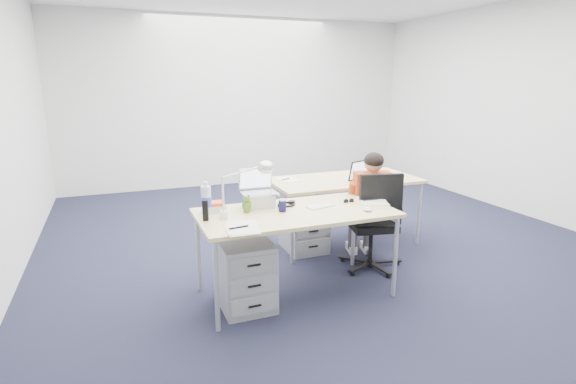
{
  "coord_description": "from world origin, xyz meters",
  "views": [
    {
      "loc": [
        -2.09,
        -4.04,
        1.77
      ],
      "look_at": [
        -0.75,
        -0.61,
        0.85
      ],
      "focal_mm": 28.0,
      "sensor_mm": 36.0,
      "label": 1
    }
  ],
  "objects_px": {
    "computer_mouse": "(367,209)",
    "can_koozie": "(282,205)",
    "desk_far": "(344,183)",
    "cordless_phone": "(205,211)",
    "book_stack": "(214,207)",
    "dark_laptop": "(369,171)",
    "far_cup": "(371,172)",
    "wireless_keyboard": "(321,206)",
    "bear_figurine": "(247,204)",
    "drawer_pedestal_near": "(245,273)",
    "desk_near": "(296,216)",
    "drawer_pedestal_far": "(303,225)",
    "desk_lamp": "(240,188)",
    "headphones": "(286,204)",
    "sunglasses": "(349,201)",
    "seated_person": "(368,207)",
    "office_chair": "(372,241)",
    "silver_laptop": "(260,189)",
    "water_bottle": "(206,198)"
  },
  "relations": [
    {
      "from": "book_stack",
      "to": "dark_laptop",
      "type": "height_order",
      "value": "dark_laptop"
    },
    {
      "from": "desk_lamp",
      "to": "drawer_pedestal_near",
      "type": "bearing_deg",
      "value": -75.18
    },
    {
      "from": "dark_laptop",
      "to": "desk_far",
      "type": "bearing_deg",
      "value": 104.31
    },
    {
      "from": "drawer_pedestal_near",
      "to": "cordless_phone",
      "type": "bearing_deg",
      "value": 167.79
    },
    {
      "from": "desk_near",
      "to": "drawer_pedestal_far",
      "type": "bearing_deg",
      "value": 63.08
    },
    {
      "from": "drawer_pedestal_far",
      "to": "cordless_phone",
      "type": "distance_m",
      "value": 1.6
    },
    {
      "from": "headphones",
      "to": "water_bottle",
      "type": "bearing_deg",
      "value": 157.34
    },
    {
      "from": "wireless_keyboard",
      "to": "dark_laptop",
      "type": "height_order",
      "value": "dark_laptop"
    },
    {
      "from": "desk_near",
      "to": "dark_laptop",
      "type": "distance_m",
      "value": 1.33
    },
    {
      "from": "desk_near",
      "to": "dark_laptop",
      "type": "xyz_separation_m",
      "value": [
        1.11,
        0.71,
        0.16
      ]
    },
    {
      "from": "drawer_pedestal_far",
      "to": "desk_lamp",
      "type": "distance_m",
      "value": 1.46
    },
    {
      "from": "seated_person",
      "to": "drawer_pedestal_near",
      "type": "distance_m",
      "value": 1.47
    },
    {
      "from": "far_cup",
      "to": "office_chair",
      "type": "bearing_deg",
      "value": -119.33
    },
    {
      "from": "drawer_pedestal_far",
      "to": "wireless_keyboard",
      "type": "bearing_deg",
      "value": -104.24
    },
    {
      "from": "desk_far",
      "to": "drawer_pedestal_near",
      "type": "xyz_separation_m",
      "value": [
        -1.41,
        -1.0,
        -0.41
      ]
    },
    {
      "from": "bear_figurine",
      "to": "headphones",
      "type": "bearing_deg",
      "value": 13.25
    },
    {
      "from": "seated_person",
      "to": "sunglasses",
      "type": "xyz_separation_m",
      "value": [
        -0.38,
        -0.3,
        0.17
      ]
    },
    {
      "from": "headphones",
      "to": "desk_lamp",
      "type": "relative_size",
      "value": 0.42
    },
    {
      "from": "office_chair",
      "to": "book_stack",
      "type": "relative_size",
      "value": 5.59
    },
    {
      "from": "desk_near",
      "to": "silver_laptop",
      "type": "height_order",
      "value": "silver_laptop"
    },
    {
      "from": "can_koozie",
      "to": "cordless_phone",
      "type": "relative_size",
      "value": 0.66
    },
    {
      "from": "can_koozie",
      "to": "far_cup",
      "type": "distance_m",
      "value": 1.68
    },
    {
      "from": "can_koozie",
      "to": "far_cup",
      "type": "bearing_deg",
      "value": 33.55
    },
    {
      "from": "sunglasses",
      "to": "can_koozie",
      "type": "bearing_deg",
      "value": -174.41
    },
    {
      "from": "headphones",
      "to": "drawer_pedestal_near",
      "type": "bearing_deg",
      "value": -175.6
    },
    {
      "from": "bear_figurine",
      "to": "book_stack",
      "type": "bearing_deg",
      "value": 156.38
    },
    {
      "from": "sunglasses",
      "to": "desk_lamp",
      "type": "bearing_deg",
      "value": -175.77
    },
    {
      "from": "drawer_pedestal_far",
      "to": "silver_laptop",
      "type": "relative_size",
      "value": 1.75
    },
    {
      "from": "computer_mouse",
      "to": "office_chair",
      "type": "bearing_deg",
      "value": 33.36
    },
    {
      "from": "computer_mouse",
      "to": "silver_laptop",
      "type": "bearing_deg",
      "value": 131.06
    },
    {
      "from": "desk_far",
      "to": "bear_figurine",
      "type": "height_order",
      "value": "bear_figurine"
    },
    {
      "from": "wireless_keyboard",
      "to": "far_cup",
      "type": "relative_size",
      "value": 2.56
    },
    {
      "from": "drawer_pedestal_near",
      "to": "cordless_phone",
      "type": "xyz_separation_m",
      "value": [
        -0.28,
        0.06,
        0.53
      ]
    },
    {
      "from": "desk_far",
      "to": "drawer_pedestal_near",
      "type": "distance_m",
      "value": 1.78
    },
    {
      "from": "drawer_pedestal_near",
      "to": "dark_laptop",
      "type": "relative_size",
      "value": 1.71
    },
    {
      "from": "seated_person",
      "to": "far_cup",
      "type": "xyz_separation_m",
      "value": [
        0.38,
        0.58,
        0.21
      ]
    },
    {
      "from": "wireless_keyboard",
      "to": "headphones",
      "type": "xyz_separation_m",
      "value": [
        -0.26,
        0.14,
        0.01
      ]
    },
    {
      "from": "can_koozie",
      "to": "desk_far",
      "type": "bearing_deg",
      "value": 40.93
    },
    {
      "from": "drawer_pedestal_far",
      "to": "sunglasses",
      "type": "distance_m",
      "value": 0.97
    },
    {
      "from": "book_stack",
      "to": "bear_figurine",
      "type": "bearing_deg",
      "value": -26.42
    },
    {
      "from": "can_koozie",
      "to": "far_cup",
      "type": "height_order",
      "value": "can_koozie"
    },
    {
      "from": "office_chair",
      "to": "seated_person",
      "type": "xyz_separation_m",
      "value": [
        0.03,
        0.16,
        0.29
      ]
    },
    {
      "from": "wireless_keyboard",
      "to": "bear_figurine",
      "type": "distance_m",
      "value": 0.64
    },
    {
      "from": "desk_far",
      "to": "headphones",
      "type": "height_order",
      "value": "headphones"
    },
    {
      "from": "computer_mouse",
      "to": "can_koozie",
      "type": "bearing_deg",
      "value": 140.26
    },
    {
      "from": "office_chair",
      "to": "silver_laptop",
      "type": "xyz_separation_m",
      "value": [
        -1.12,
        0.01,
        0.61
      ]
    },
    {
      "from": "bear_figurine",
      "to": "dark_laptop",
      "type": "bearing_deg",
      "value": 24.55
    },
    {
      "from": "far_cup",
      "to": "seated_person",
      "type": "bearing_deg",
      "value": -123.21
    },
    {
      "from": "cordless_phone",
      "to": "drawer_pedestal_near",
      "type": "bearing_deg",
      "value": 9.83
    },
    {
      "from": "water_bottle",
      "to": "dark_laptop",
      "type": "distance_m",
      "value": 1.89
    }
  ]
}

